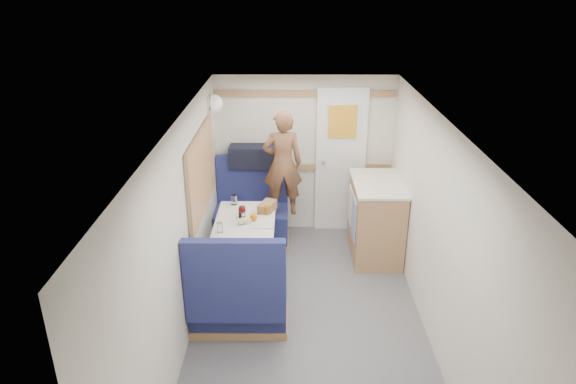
{
  "coord_description": "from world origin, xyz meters",
  "views": [
    {
      "loc": [
        -0.17,
        -3.83,
        3.08
      ],
      "look_at": [
        -0.2,
        0.9,
        1.07
      ],
      "focal_mm": 32.0,
      "sensor_mm": 36.0,
      "label": 1
    }
  ],
  "objects_px": {
    "beer_glass": "(267,211)",
    "dinette_table": "(246,232)",
    "galley_counter": "(376,218)",
    "bench_near": "(239,301)",
    "pepper_grinder": "(240,214)",
    "bread_loaf": "(267,207)",
    "dome_light": "(214,103)",
    "cheese_block": "(243,221)",
    "orange_fruit": "(254,217)",
    "tumbler_right": "(242,212)",
    "bench_far": "(252,219)",
    "tumbler_mid": "(234,200)",
    "tray": "(263,222)",
    "tumbler_left": "(220,227)",
    "wine_glass": "(242,210)",
    "duffel_bag": "(252,156)",
    "person": "(283,164)"
  },
  "relations": [
    {
      "from": "tray",
      "to": "bench_near",
      "type": "bearing_deg",
      "value": -103.63
    },
    {
      "from": "orange_fruit",
      "to": "tumbler_left",
      "type": "height_order",
      "value": "tumbler_left"
    },
    {
      "from": "galley_counter",
      "to": "tumbler_left",
      "type": "height_order",
      "value": "galley_counter"
    },
    {
      "from": "dinette_table",
      "to": "cheese_block",
      "type": "xyz_separation_m",
      "value": [
        -0.01,
        -0.11,
        0.19
      ]
    },
    {
      "from": "bread_loaf",
      "to": "galley_counter",
      "type": "bearing_deg",
      "value": 15.86
    },
    {
      "from": "duffel_bag",
      "to": "tumbler_left",
      "type": "distance_m",
      "value": 1.45
    },
    {
      "from": "tumbler_mid",
      "to": "wine_glass",
      "type": "bearing_deg",
      "value": -72.79
    },
    {
      "from": "beer_glass",
      "to": "tumbler_right",
      "type": "bearing_deg",
      "value": -173.45
    },
    {
      "from": "orange_fruit",
      "to": "tumbler_right",
      "type": "bearing_deg",
      "value": 137.08
    },
    {
      "from": "tray",
      "to": "tumbler_mid",
      "type": "height_order",
      "value": "tumbler_mid"
    },
    {
      "from": "galley_counter",
      "to": "bread_loaf",
      "type": "relative_size",
      "value": 3.76
    },
    {
      "from": "bench_far",
      "to": "duffel_bag",
      "type": "height_order",
      "value": "duffel_bag"
    },
    {
      "from": "galley_counter",
      "to": "bench_near",
      "type": "bearing_deg",
      "value": -136.06
    },
    {
      "from": "tray",
      "to": "bench_far",
      "type": "bearing_deg",
      "value": 101.46
    },
    {
      "from": "dome_light",
      "to": "wine_glass",
      "type": "bearing_deg",
      "value": -67.72
    },
    {
      "from": "dome_light",
      "to": "cheese_block",
      "type": "distance_m",
      "value": 1.43
    },
    {
      "from": "dome_light",
      "to": "person",
      "type": "height_order",
      "value": "dome_light"
    },
    {
      "from": "bench_far",
      "to": "orange_fruit",
      "type": "height_order",
      "value": "bench_far"
    },
    {
      "from": "pepper_grinder",
      "to": "orange_fruit",
      "type": "bearing_deg",
      "value": -32.64
    },
    {
      "from": "bench_near",
      "to": "dome_light",
      "type": "distance_m",
      "value": 2.28
    },
    {
      "from": "dome_light",
      "to": "tumbler_mid",
      "type": "relative_size",
      "value": 1.81
    },
    {
      "from": "bench_near",
      "to": "wine_glass",
      "type": "relative_size",
      "value": 6.25
    },
    {
      "from": "orange_fruit",
      "to": "tumbler_left",
      "type": "xyz_separation_m",
      "value": [
        -0.32,
        -0.23,
        -0.01
      ]
    },
    {
      "from": "dome_light",
      "to": "cheese_block",
      "type": "xyz_separation_m",
      "value": [
        0.38,
        -0.96,
        -1.0
      ]
    },
    {
      "from": "dinette_table",
      "to": "beer_glass",
      "type": "distance_m",
      "value": 0.32
    },
    {
      "from": "dome_light",
      "to": "pepper_grinder",
      "type": "bearing_deg",
      "value": -67.58
    },
    {
      "from": "pepper_grinder",
      "to": "tumbler_left",
      "type": "bearing_deg",
      "value": -117.24
    },
    {
      "from": "wine_glass",
      "to": "tumbler_right",
      "type": "bearing_deg",
      "value": 96.74
    },
    {
      "from": "cheese_block",
      "to": "beer_glass",
      "type": "relative_size",
      "value": 0.9
    },
    {
      "from": "orange_fruit",
      "to": "tumbler_left",
      "type": "relative_size",
      "value": 0.76
    },
    {
      "from": "beer_glass",
      "to": "dinette_table",
      "type": "bearing_deg",
      "value": -157.32
    },
    {
      "from": "bench_near",
      "to": "pepper_grinder",
      "type": "distance_m",
      "value": 1.02
    },
    {
      "from": "wine_glass",
      "to": "tumbler_mid",
      "type": "bearing_deg",
      "value": 107.21
    },
    {
      "from": "dinette_table",
      "to": "tray",
      "type": "xyz_separation_m",
      "value": [
        0.19,
        -0.08,
        0.16
      ]
    },
    {
      "from": "bench_far",
      "to": "tumbler_right",
      "type": "xyz_separation_m",
      "value": [
        -0.04,
        -0.8,
        0.48
      ]
    },
    {
      "from": "orange_fruit",
      "to": "dome_light",
      "type": "bearing_deg",
      "value": 118.12
    },
    {
      "from": "galley_counter",
      "to": "pepper_grinder",
      "type": "distance_m",
      "value": 1.63
    },
    {
      "from": "galley_counter",
      "to": "beer_glass",
      "type": "xyz_separation_m",
      "value": [
        -1.24,
        -0.46,
        0.31
      ]
    },
    {
      "from": "bench_near",
      "to": "bread_loaf",
      "type": "relative_size",
      "value": 4.29
    },
    {
      "from": "dinette_table",
      "to": "pepper_grinder",
      "type": "distance_m",
      "value": 0.21
    },
    {
      "from": "wine_glass",
      "to": "beer_glass",
      "type": "xyz_separation_m",
      "value": [
        0.25,
        0.14,
        -0.07
      ]
    },
    {
      "from": "tumbler_right",
      "to": "bench_near",
      "type": "bearing_deg",
      "value": -87.77
    },
    {
      "from": "galley_counter",
      "to": "cheese_block",
      "type": "height_order",
      "value": "galley_counter"
    },
    {
      "from": "tumbler_mid",
      "to": "tumbler_right",
      "type": "relative_size",
      "value": 0.96
    },
    {
      "from": "cheese_block",
      "to": "tumbler_mid",
      "type": "relative_size",
      "value": 0.87
    },
    {
      "from": "bench_near",
      "to": "dome_light",
      "type": "bearing_deg",
      "value": 102.82
    },
    {
      "from": "tumbler_mid",
      "to": "pepper_grinder",
      "type": "bearing_deg",
      "value": -73.72
    },
    {
      "from": "dome_light",
      "to": "bread_loaf",
      "type": "bearing_deg",
      "value": -46.72
    },
    {
      "from": "duffel_bag",
      "to": "pepper_grinder",
      "type": "height_order",
      "value": "duffel_bag"
    },
    {
      "from": "bench_far",
      "to": "dinette_table",
      "type": "bearing_deg",
      "value": -90.0
    }
  ]
}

